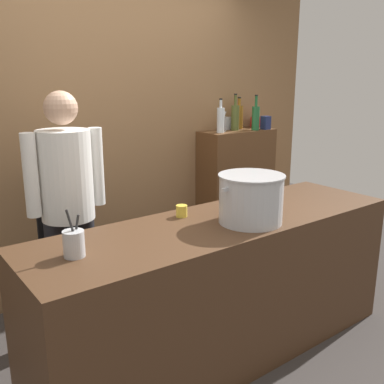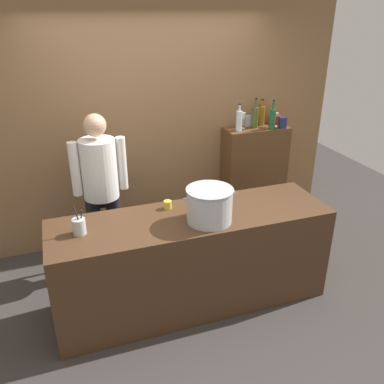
{
  "view_description": "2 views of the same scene",
  "coord_description": "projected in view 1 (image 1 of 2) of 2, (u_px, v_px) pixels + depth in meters",
  "views": [
    {
      "loc": [
        -1.67,
        -1.9,
        1.74
      ],
      "look_at": [
        0.08,
        0.41,
        0.98
      ],
      "focal_mm": 41.01,
      "sensor_mm": 36.0,
      "label": 1
    },
    {
      "loc": [
        -1.01,
        -2.89,
        2.54
      ],
      "look_at": [
        0.15,
        0.44,
        0.91
      ],
      "focal_mm": 37.97,
      "sensor_mm": 36.0,
      "label": 2
    }
  ],
  "objects": [
    {
      "name": "wine_glass_tall",
      "position": [
        256.0,
        117.0,
        4.27
      ],
      "size": [
        0.08,
        0.08,
        0.16
      ],
      "color": "silver",
      "rests_on": "bar_cabinet"
    },
    {
      "name": "wine_glass_short",
      "position": [
        223.0,
        117.0,
        4.06
      ],
      "size": [
        0.06,
        0.06,
        0.18
      ],
      "color": "silver",
      "rests_on": "bar_cabinet"
    },
    {
      "name": "spice_tin_silver",
      "position": [
        225.0,
        123.0,
        4.21
      ],
      "size": [
        0.08,
        0.08,
        0.12
      ],
      "primitive_type": "cube",
      "color": "#B2B2B7",
      "rests_on": "bar_cabinet"
    },
    {
      "name": "ground_plane",
      "position": [
        220.0,
        350.0,
        2.88
      ],
      "size": [
        8.0,
        8.0,
        0.0
      ],
      "primitive_type": "plane",
      "color": "#383330"
    },
    {
      "name": "spice_tin_navy",
      "position": [
        266.0,
        123.0,
        4.24
      ],
      "size": [
        0.07,
        0.07,
        0.13
      ],
      "primitive_type": "cube",
      "color": "navy",
      "rests_on": "bar_cabinet"
    },
    {
      "name": "wine_bottle_olive",
      "position": [
        235.0,
        117.0,
        4.15
      ],
      "size": [
        0.08,
        0.08,
        0.34
      ],
      "color": "#475123",
      "rests_on": "bar_cabinet"
    },
    {
      "name": "utensil_crock",
      "position": [
        74.0,
        243.0,
        2.1
      ],
      "size": [
        0.1,
        0.1,
        0.24
      ],
      "color": "#B7BABF",
      "rests_on": "prep_counter"
    },
    {
      "name": "wine_bottle_clear",
      "position": [
        221.0,
        120.0,
        3.97
      ],
      "size": [
        0.07,
        0.07,
        0.31
      ],
      "color": "silver",
      "rests_on": "bar_cabinet"
    },
    {
      "name": "chef",
      "position": [
        67.0,
        200.0,
        2.85
      ],
      "size": [
        0.53,
        0.36,
        1.66
      ],
      "rotation": [
        0.0,
        0.0,
        3.17
      ],
      "color": "black",
      "rests_on": "ground_plane"
    },
    {
      "name": "spice_tin_red",
      "position": [
        256.0,
        122.0,
        4.41
      ],
      "size": [
        0.08,
        0.08,
        0.1
      ],
      "primitive_type": "cube",
      "color": "red",
      "rests_on": "bar_cabinet"
    },
    {
      "name": "wine_bottle_green",
      "position": [
        256.0,
        117.0,
        4.16
      ],
      "size": [
        0.07,
        0.07,
        0.33
      ],
      "color": "#1E592D",
      "rests_on": "bar_cabinet"
    },
    {
      "name": "bar_cabinet",
      "position": [
        236.0,
        193.0,
        4.34
      ],
      "size": [
        0.76,
        0.32,
        1.25
      ],
      "primitive_type": "cube",
      "color": "brown",
      "rests_on": "ground_plane"
    },
    {
      "name": "butter_jar",
      "position": [
        182.0,
        211.0,
        2.71
      ],
      "size": [
        0.07,
        0.07,
        0.07
      ],
      "primitive_type": "cylinder",
      "color": "yellow",
      "rests_on": "prep_counter"
    },
    {
      "name": "brick_back_panel",
      "position": [
        112.0,
        107.0,
        3.58
      ],
      "size": [
        4.4,
        0.1,
        3.0
      ],
      "primitive_type": "cube",
      "color": "olive",
      "rests_on": "ground_plane"
    },
    {
      "name": "prep_counter",
      "position": [
        221.0,
        288.0,
        2.76
      ],
      "size": [
        2.43,
        0.7,
        0.9
      ],
      "primitive_type": "cube",
      "color": "#472D1C",
      "rests_on": "ground_plane"
    },
    {
      "name": "stockpot_large",
      "position": [
        251.0,
        199.0,
        2.58
      ],
      "size": [
        0.45,
        0.39,
        0.29
      ],
      "color": "#B7BABF",
      "rests_on": "prep_counter"
    },
    {
      "name": "wine_bottle_amber",
      "position": [
        239.0,
        116.0,
        4.29
      ],
      "size": [
        0.08,
        0.08,
        0.3
      ],
      "color": "#8C5919",
      "rests_on": "bar_cabinet"
    }
  ]
}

